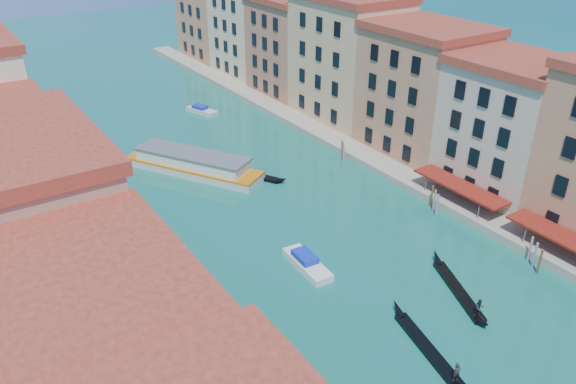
% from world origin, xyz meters
% --- Properties ---
extents(right_bank_palazzos, '(12.80, 128.40, 21.00)m').
position_xyz_m(right_bank_palazzos, '(30.00, 65.00, 9.75)').
color(right_bank_palazzos, brown).
rests_on(right_bank_palazzos, ground).
extents(quay, '(4.00, 140.00, 1.00)m').
position_xyz_m(quay, '(22.00, 65.00, 0.50)').
color(quay, gray).
rests_on(quay, ground).
extents(mooring_poles_right, '(1.44, 54.24, 3.20)m').
position_xyz_m(mooring_poles_right, '(19.10, 28.80, 1.30)').
color(mooring_poles_right, brown).
rests_on(mooring_poles_right, ground).
extents(vaporetto_far, '(14.42, 19.77, 3.02)m').
position_xyz_m(vaporetto_far, '(-0.89, 66.12, 1.36)').
color(vaporetto_far, silver).
rests_on(vaporetto_far, ground).
extents(gondola_fore, '(3.67, 12.01, 2.42)m').
position_xyz_m(gondola_fore, '(0.91, 23.19, 0.41)').
color(gondola_fore, black).
rests_on(gondola_fore, ground).
extents(gondola_right, '(5.64, 11.68, 2.45)m').
position_xyz_m(gondola_right, '(9.12, 27.02, 0.47)').
color(gondola_right, black).
rests_on(gondola_right, ground).
extents(gondola_far, '(6.99, 11.05, 1.74)m').
position_xyz_m(gondola_far, '(4.95, 61.14, 0.36)').
color(gondola_far, black).
rests_on(gondola_far, ground).
extents(motorboat_mid, '(2.56, 6.93, 1.41)m').
position_xyz_m(motorboat_mid, '(-0.63, 38.87, 0.55)').
color(motorboat_mid, white).
rests_on(motorboat_mid, ground).
extents(motorboat_far, '(3.84, 6.58, 1.30)m').
position_xyz_m(motorboat_far, '(10.81, 87.99, 0.51)').
color(motorboat_far, silver).
rests_on(motorboat_far, ground).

